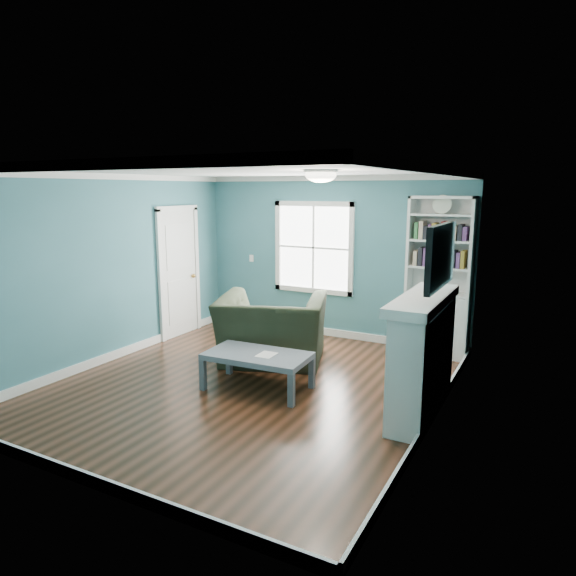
% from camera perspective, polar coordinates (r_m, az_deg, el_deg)
% --- Properties ---
extents(floor, '(5.00, 5.00, 0.00)m').
position_cam_1_polar(floor, '(6.50, -4.35, -10.70)').
color(floor, black).
rests_on(floor, ground).
extents(room_walls, '(5.00, 5.00, 5.00)m').
position_cam_1_polar(room_walls, '(6.10, -4.57, 3.26)').
color(room_walls, '#376F78').
rests_on(room_walls, ground).
extents(trim, '(4.50, 5.00, 2.60)m').
position_cam_1_polar(trim, '(6.15, -4.52, 0.07)').
color(trim, white).
rests_on(trim, ground).
extents(window, '(1.40, 0.06, 1.50)m').
position_cam_1_polar(window, '(8.42, 2.86, 4.50)').
color(window, white).
rests_on(window, room_walls).
extents(bookshelf, '(0.90, 0.35, 2.31)m').
position_cam_1_polar(bookshelf, '(7.68, 16.33, -0.54)').
color(bookshelf, silver).
rests_on(bookshelf, ground).
extents(fireplace, '(0.44, 1.58, 1.30)m').
position_cam_1_polar(fireplace, '(5.70, 14.82, -7.41)').
color(fireplace, black).
rests_on(fireplace, ground).
extents(tv, '(0.06, 1.10, 0.65)m').
position_cam_1_polar(tv, '(5.43, 16.62, 3.43)').
color(tv, black).
rests_on(tv, fireplace).
extents(door, '(0.12, 0.98, 2.17)m').
position_cam_1_polar(door, '(8.60, -12.01, 1.87)').
color(door, silver).
rests_on(door, ground).
extents(ceiling_fixture, '(0.38, 0.38, 0.15)m').
position_cam_1_polar(ceiling_fixture, '(5.70, 3.67, 12.49)').
color(ceiling_fixture, white).
rests_on(ceiling_fixture, room_walls).
extents(light_switch, '(0.08, 0.01, 0.12)m').
position_cam_1_polar(light_switch, '(9.02, -4.08, 3.32)').
color(light_switch, white).
rests_on(light_switch, room_walls).
extents(recliner, '(1.66, 1.36, 1.25)m').
position_cam_1_polar(recliner, '(7.14, -1.80, -3.37)').
color(recliner, black).
rests_on(recliner, ground).
extents(coffee_table, '(1.28, 0.75, 0.45)m').
position_cam_1_polar(coffee_table, '(6.25, -3.41, -7.76)').
color(coffee_table, '#515861').
rests_on(coffee_table, ground).
extents(paper_sheet, '(0.20, 0.26, 0.00)m').
position_cam_1_polar(paper_sheet, '(6.17, -2.41, -7.41)').
color(paper_sheet, white).
rests_on(paper_sheet, coffee_table).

